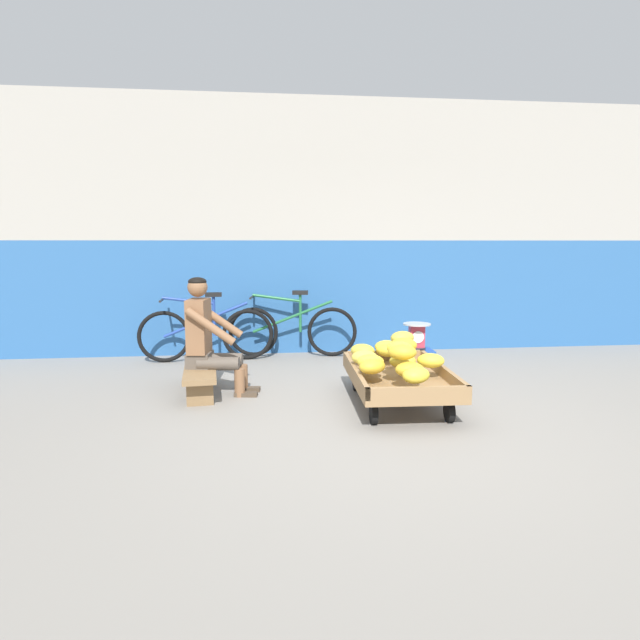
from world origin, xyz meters
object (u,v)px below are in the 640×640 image
object	(u,v)px
low_bench	(200,373)
shopping_bag	(420,379)
plastic_crate	(416,363)
bicycle_near_left	(206,333)
vendor_seated	(208,336)
bicycle_far_left	(292,329)
weighing_scale	(417,336)
banana_cart	(399,379)

from	to	relation	value
low_bench	shopping_bag	distance (m)	2.18
shopping_bag	low_bench	bearing A→B (deg)	176.42
plastic_crate	bicycle_near_left	xyz separation A→B (m)	(-2.37, 1.06, 0.20)
vendor_seated	bicycle_far_left	distance (m)	1.89
plastic_crate	shopping_bag	distance (m)	0.56
low_bench	weighing_scale	distance (m)	2.34
vendor_seated	plastic_crate	world-z (taller)	vendor_seated
weighing_scale	low_bench	bearing A→B (deg)	-169.78
low_bench	bicycle_near_left	bearing A→B (deg)	93.06
vendor_seated	shopping_bag	size ratio (longest dim) A/B	4.75
bicycle_near_left	bicycle_far_left	distance (m)	1.09
weighing_scale	bicycle_near_left	distance (m)	2.60
vendor_seated	weighing_scale	bearing A→B (deg)	10.92
weighing_scale	bicycle_far_left	size ratio (longest dim) A/B	0.18
plastic_crate	weighing_scale	size ratio (longest dim) A/B	1.20
banana_cart	shopping_bag	size ratio (longest dim) A/B	6.13
vendor_seated	weighing_scale	xyz separation A→B (m)	(2.20, 0.43, -0.11)
banana_cart	weighing_scale	size ratio (longest dim) A/B	4.90
bicycle_far_left	weighing_scale	bearing A→B (deg)	-43.34
plastic_crate	bicycle_near_left	distance (m)	2.60
banana_cart	bicycle_near_left	world-z (taller)	bicycle_near_left
low_bench	plastic_crate	distance (m)	2.33
bicycle_near_left	shopping_bag	distance (m)	2.78
shopping_bag	bicycle_far_left	bearing A→B (deg)	123.53
weighing_scale	vendor_seated	bearing A→B (deg)	-169.08
banana_cart	weighing_scale	bearing A→B (deg)	65.15
shopping_bag	banana_cart	bearing A→B (deg)	-127.39
banana_cart	shopping_bag	bearing A→B (deg)	52.61
banana_cart	bicycle_near_left	xyz separation A→B (m)	(-1.91, 2.06, 0.11)
banana_cart	weighing_scale	xyz separation A→B (m)	(0.46, 1.00, 0.21)
low_bench	bicycle_far_left	world-z (taller)	bicycle_far_left
low_bench	vendor_seated	world-z (taller)	vendor_seated
plastic_crate	bicycle_near_left	size ratio (longest dim) A/B	0.22
weighing_scale	shopping_bag	world-z (taller)	weighing_scale
plastic_crate	shopping_bag	world-z (taller)	plastic_crate
vendor_seated	shopping_bag	distance (m)	2.14
low_bench	bicycle_far_left	xyz separation A→B (m)	(1.00, 1.63, 0.15)
banana_cart	vendor_seated	world-z (taller)	vendor_seated
banana_cart	vendor_seated	bearing A→B (deg)	161.77
low_bench	bicycle_near_left	xyz separation A→B (m)	(-0.08, 1.47, 0.15)
shopping_bag	plastic_crate	bearing A→B (deg)	77.82
vendor_seated	bicycle_near_left	distance (m)	1.51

